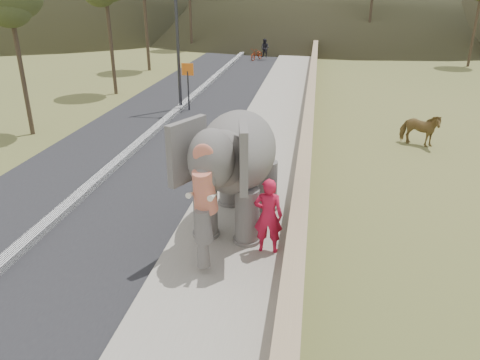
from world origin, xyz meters
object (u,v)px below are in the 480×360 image
at_px(lamppost, 182,10).
at_px(cow, 419,129).
at_px(motorcyclist, 260,52).
at_px(elephant_and_man, 238,167).

relative_size(lamppost, cow, 5.02).
bearing_deg(cow, lamppost, 92.22).
bearing_deg(motorcyclist, lamppost, -95.51).
distance_m(cow, motorcyclist, 23.52).
distance_m(lamppost, motorcyclist, 18.05).
bearing_deg(lamppost, elephant_and_man, -68.73).
bearing_deg(lamppost, motorcyclist, 84.49).
distance_m(lamppost, cow, 12.28).
bearing_deg(motorcyclist, cow, -67.34).
bearing_deg(cow, motorcyclist, 46.33).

